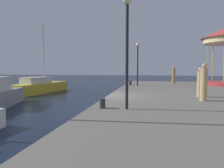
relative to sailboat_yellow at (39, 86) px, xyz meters
The scene contains 9 objects.
ground_plane 10.61m from the sailboat_yellow, 37.70° to the right, with size 120.00×120.00×0.00m, color black.
sailboat_yellow is the anchor object (origin of this frame).
lamp_post_near_edge 14.97m from the sailboat_yellow, 47.07° to the right, with size 0.36×0.36×4.46m.
lamp_post_mid_promenade 10.18m from the sailboat_yellow, ahead, with size 0.36×0.36×4.02m.
bollard_north 13.97m from the sailboat_yellow, 50.10° to the right, with size 0.24×0.24×0.40m, color #2D2D33.
bollard_south 9.10m from the sailboat_yellow, ahead, with size 0.24×0.24×0.40m, color #2D2D33.
person_mid_promenade 15.71m from the sailboat_yellow, 30.42° to the right, with size 0.34×0.34×1.87m.
person_by_the_water 13.93m from the sailboat_yellow, 16.13° to the left, with size 0.34×0.34×1.89m.
person_far_corner 15.15m from the sailboat_yellow, 25.27° to the right, with size 0.34×0.34×1.70m.
Camera 1 is at (2.47, -12.37, 2.43)m, focal length 33.04 mm.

